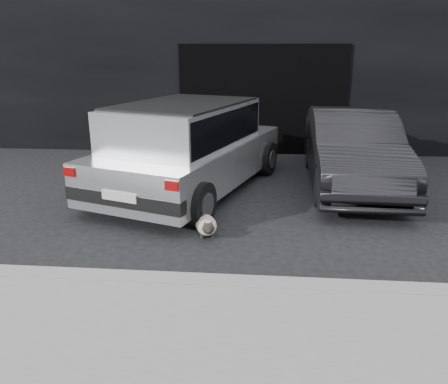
# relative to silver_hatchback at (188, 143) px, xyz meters

# --- Properties ---
(ground) EXTENTS (80.00, 80.00, 0.00)m
(ground) POSITION_rel_silver_hatchback_xyz_m (0.29, -0.84, -0.88)
(ground) COLOR black
(ground) RESTS_ON ground
(building_facade) EXTENTS (34.00, 4.00, 5.00)m
(building_facade) POSITION_rel_silver_hatchback_xyz_m (1.29, 5.16, 1.62)
(building_facade) COLOR black
(building_facade) RESTS_ON ground
(garage_opening) EXTENTS (4.00, 0.10, 2.60)m
(garage_opening) POSITION_rel_silver_hatchback_xyz_m (1.29, 3.15, 0.42)
(garage_opening) COLOR black
(garage_opening) RESTS_ON ground
(curb) EXTENTS (18.00, 0.25, 0.12)m
(curb) POSITION_rel_silver_hatchback_xyz_m (1.29, -3.44, -0.82)
(curb) COLOR gray
(curb) RESTS_ON ground
(sidewalk) EXTENTS (18.00, 2.20, 0.11)m
(sidewalk) POSITION_rel_silver_hatchback_xyz_m (1.29, -4.64, -0.82)
(sidewalk) COLOR gray
(sidewalk) RESTS_ON ground
(silver_hatchback) EXTENTS (3.25, 4.76, 1.61)m
(silver_hatchback) POSITION_rel_silver_hatchback_xyz_m (0.00, 0.00, 0.00)
(silver_hatchback) COLOR silver
(silver_hatchback) RESTS_ON ground
(second_car) EXTENTS (1.64, 4.33, 1.41)m
(second_car) POSITION_rel_silver_hatchback_xyz_m (2.98, 0.55, -0.17)
(second_car) COLOR black
(second_car) RESTS_ON ground
(cat_siamese) EXTENTS (0.42, 0.85, 0.30)m
(cat_siamese) POSITION_rel_silver_hatchback_xyz_m (0.57, -2.00, -0.74)
(cat_siamese) COLOR beige
(cat_siamese) RESTS_ON ground
(cat_white) EXTENTS (0.71, 0.29, 0.33)m
(cat_white) POSITION_rel_silver_hatchback_xyz_m (0.31, -1.57, -0.72)
(cat_white) COLOR silver
(cat_white) RESTS_ON ground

